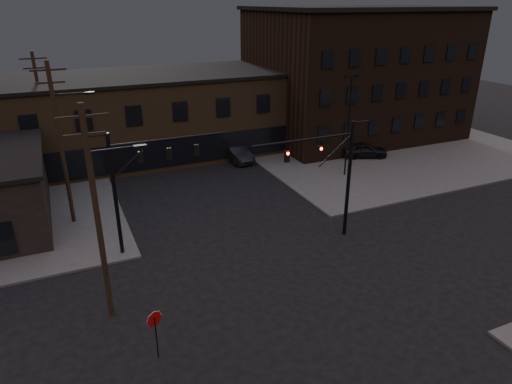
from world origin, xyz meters
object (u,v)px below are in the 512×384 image
(traffic_signal_near, at_px, (335,170))
(stop_sign, at_px, (155,324))
(traffic_signal_far, at_px, (135,178))
(parked_car_lot_a, at_px, (364,150))
(parked_car_lot_b, at_px, (372,135))
(car_crossing, at_px, (236,152))

(traffic_signal_near, xyz_separation_m, stop_sign, (-13.36, -6.49, -3.09))
(traffic_signal_far, height_order, parked_car_lot_a, traffic_signal_far)
(traffic_signal_far, height_order, stop_sign, traffic_signal_far)
(parked_car_lot_a, bearing_deg, stop_sign, 149.79)
(parked_car_lot_a, bearing_deg, parked_car_lot_b, -21.40)
(traffic_signal_far, distance_m, parked_car_lot_b, 32.38)
(traffic_signal_near, height_order, car_crossing, traffic_signal_near)
(parked_car_lot_a, distance_m, car_crossing, 13.14)
(traffic_signal_far, xyz_separation_m, stop_sign, (-1.28, -9.99, -3.17))
(car_crossing, bearing_deg, stop_sign, -124.22)
(traffic_signal_near, height_order, parked_car_lot_b, traffic_signal_near)
(traffic_signal_near, relative_size, traffic_signal_far, 1.00)
(parked_car_lot_b, xyz_separation_m, car_crossing, (-16.66, 0.26, 0.05))
(parked_car_lot_a, xyz_separation_m, car_crossing, (-12.22, 4.84, -0.08))
(parked_car_lot_a, distance_m, parked_car_lot_b, 6.38)
(car_crossing, bearing_deg, parked_car_lot_a, -26.75)
(stop_sign, bearing_deg, car_crossing, 60.92)
(traffic_signal_far, relative_size, stop_sign, 3.23)
(traffic_signal_far, bearing_deg, parked_car_lot_b, 25.92)
(stop_sign, height_order, parked_car_lot_b, stop_sign)
(stop_sign, distance_m, parked_car_lot_b, 38.57)
(traffic_signal_near, height_order, stop_sign, traffic_signal_near)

